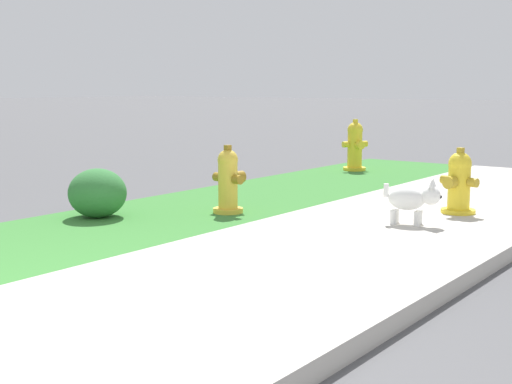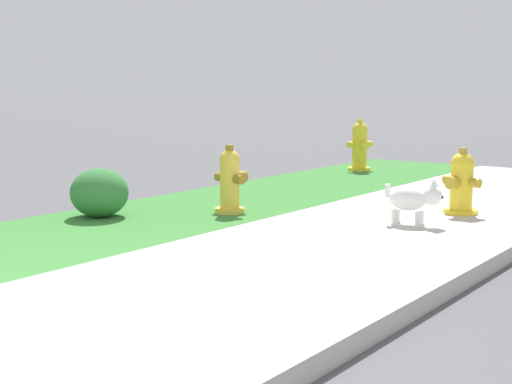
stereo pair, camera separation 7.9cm
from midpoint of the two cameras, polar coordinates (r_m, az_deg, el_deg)
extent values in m
plane|color=#515154|center=(3.67, -17.36, -11.96)|extent=(120.00, 120.00, 0.00)
cube|color=#BCB7AD|center=(3.67, -17.36, -11.89)|extent=(18.00, 2.24, 0.01)
cylinder|color=yellow|center=(7.32, 15.56, -1.51)|extent=(0.33, 0.33, 0.05)
cylinder|color=yellow|center=(7.28, 15.64, 0.43)|extent=(0.21, 0.21, 0.45)
sphere|color=yellow|center=(7.25, 15.71, 2.20)|extent=(0.23, 0.23, 0.23)
cube|color=#B29323|center=(7.24, 15.75, 3.22)|extent=(0.07, 0.07, 0.06)
cylinder|color=#B29323|center=(7.19, 16.67, 0.73)|extent=(0.11, 0.11, 0.09)
cylinder|color=#B29323|center=(7.35, 14.66, 0.98)|extent=(0.11, 0.11, 0.09)
cylinder|color=#B29323|center=(7.14, 14.97, 0.75)|extent=(0.12, 0.14, 0.12)
cylinder|color=gold|center=(7.11, -2.57, -1.49)|extent=(0.30, 0.30, 0.05)
cylinder|color=gold|center=(7.07, -2.59, 0.64)|extent=(0.19, 0.19, 0.48)
sphere|color=gold|center=(7.04, -2.60, 2.59)|extent=(0.20, 0.20, 0.20)
cube|color=olive|center=(7.03, -2.61, 3.55)|extent=(0.06, 0.06, 0.06)
cylinder|color=olive|center=(7.17, -3.34, 1.21)|extent=(0.10, 0.10, 0.09)
cylinder|color=olive|center=(6.96, -1.81, 1.00)|extent=(0.10, 0.10, 0.09)
cylinder|color=olive|center=(7.16, -1.71, 1.21)|extent=(0.12, 0.13, 0.12)
cylinder|color=yellow|center=(10.75, 7.67, 1.85)|extent=(0.34, 0.34, 0.05)
cylinder|color=yellow|center=(10.72, 7.70, 3.46)|extent=(0.22, 0.22, 0.56)
sphere|color=yellow|center=(10.70, 7.73, 4.95)|extent=(0.23, 0.23, 0.23)
cube|color=yellow|center=(10.69, 7.74, 5.65)|extent=(0.08, 0.08, 0.06)
cylinder|color=yellow|center=(10.79, 8.42, 3.83)|extent=(0.12, 0.12, 0.09)
cylinder|color=yellow|center=(10.64, 6.98, 3.80)|extent=(0.12, 0.12, 0.09)
cylinder|color=yellow|center=(10.57, 8.12, 3.75)|extent=(0.15, 0.15, 0.12)
ellipsoid|color=white|center=(6.59, 11.63, -0.50)|extent=(0.30, 0.38, 0.22)
sphere|color=white|center=(6.55, 13.49, -0.27)|extent=(0.17, 0.17, 0.17)
sphere|color=black|center=(6.54, 14.20, -0.39)|extent=(0.03, 0.03, 0.03)
cone|color=white|center=(6.58, 13.65, 0.74)|extent=(0.07, 0.07, 0.08)
cone|color=white|center=(6.49, 13.54, 0.64)|extent=(0.07, 0.07, 0.08)
cylinder|color=white|center=(6.66, 12.58, -1.98)|extent=(0.06, 0.06, 0.14)
cylinder|color=white|center=(6.54, 12.42, -2.16)|extent=(0.06, 0.06, 0.14)
cylinder|color=white|center=(6.69, 10.77, -1.87)|extent=(0.06, 0.06, 0.14)
cylinder|color=white|center=(6.58, 10.58, -2.05)|extent=(0.06, 0.06, 0.14)
cylinder|color=white|center=(6.61, 10.04, 0.15)|extent=(0.05, 0.05, 0.12)
ellipsoid|color=#337538|center=(7.01, -12.89, -0.08)|extent=(0.56, 0.56, 0.47)
camera|label=1|loc=(0.04, -90.39, -0.06)|focal=50.00mm
camera|label=2|loc=(0.04, 89.61, 0.06)|focal=50.00mm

